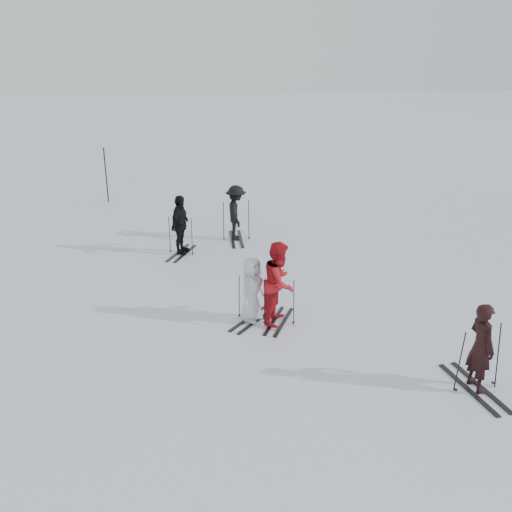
{
  "coord_description": "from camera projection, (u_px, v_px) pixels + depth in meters",
  "views": [
    {
      "loc": [
        -1.73,
        -12.67,
        6.22
      ],
      "look_at": [
        0.0,
        1.0,
        1.0
      ],
      "focal_mm": 40.0,
      "sensor_mm": 36.0,
      "label": 1
    }
  ],
  "objects": [
    {
      "name": "ground",
      "position": [
        261.0,
        308.0,
        14.16
      ],
      "size": [
        120.0,
        120.0,
        0.0
      ],
      "primitive_type": "plane",
      "color": "silver",
      "rests_on": "ground"
    },
    {
      "name": "skier_near_dark",
      "position": [
        481.0,
        348.0,
        10.57
      ],
      "size": [
        0.51,
        0.7,
        1.75
      ],
      "primitive_type": "imported",
      "rotation": [
        0.0,
        0.0,
        1.72
      ],
      "color": "black",
      "rests_on": "ground"
    },
    {
      "name": "skier_red",
      "position": [
        279.0,
        284.0,
        13.11
      ],
      "size": [
        1.08,
        1.18,
        1.96
      ],
      "primitive_type": "imported",
      "rotation": [
        0.0,
        0.0,
        1.13
      ],
      "color": "#B0131B",
      "rests_on": "ground"
    },
    {
      "name": "skier_grey",
      "position": [
        252.0,
        290.0,
        13.24
      ],
      "size": [
        0.88,
        0.91,
        1.57
      ],
      "primitive_type": "imported",
      "rotation": [
        0.0,
        0.0,
        0.88
      ],
      "color": "silver",
      "rests_on": "ground"
    },
    {
      "name": "skier_uphill_left",
      "position": [
        180.0,
        226.0,
        17.44
      ],
      "size": [
        0.85,
        1.16,
        1.83
      ],
      "primitive_type": "imported",
      "rotation": [
        0.0,
        0.0,
        1.15
      ],
      "color": "black",
      "rests_on": "ground"
    },
    {
      "name": "skier_uphill_far",
      "position": [
        236.0,
        213.0,
        18.71
      ],
      "size": [
        0.7,
        1.18,
        1.81
      ],
      "primitive_type": "imported",
      "rotation": [
        0.0,
        0.0,
        1.55
      ],
      "color": "black",
      "rests_on": "ground"
    },
    {
      "name": "skis_near_dark",
      "position": [
        479.0,
        358.0,
        10.63
      ],
      "size": [
        1.99,
        1.26,
        1.36
      ],
      "primitive_type": null,
      "rotation": [
        0.0,
        0.0,
        1.72
      ],
      "color": "black",
      "rests_on": "ground"
    },
    {
      "name": "skis_red",
      "position": [
        279.0,
        300.0,
        13.25
      ],
      "size": [
        1.79,
        1.43,
        1.15
      ],
      "primitive_type": null,
      "rotation": [
        0.0,
        0.0,
        1.13
      ],
      "color": "black",
      "rests_on": "ground"
    },
    {
      "name": "skis_grey",
      "position": [
        252.0,
        299.0,
        13.32
      ],
      "size": [
        1.73,
        1.63,
        1.14
      ],
      "primitive_type": null,
      "rotation": [
        0.0,
        0.0,
        0.88
      ],
      "color": "black",
      "rests_on": "ground"
    },
    {
      "name": "skis_uphill_left",
      "position": [
        181.0,
        235.0,
        17.55
      ],
      "size": [
        1.89,
        1.49,
        1.22
      ],
      "primitive_type": null,
      "rotation": [
        0.0,
        0.0,
        1.15
      ],
      "color": "black",
      "rests_on": "ground"
    },
    {
      "name": "skis_uphill_far",
      "position": [
        236.0,
        220.0,
        18.79
      ],
      "size": [
        1.88,
        1.03,
        1.36
      ],
      "primitive_type": null,
      "rotation": [
        0.0,
        0.0,
        1.55
      ],
      "color": "black",
      "rests_on": "ground"
    },
    {
      "name": "piste_marker",
      "position": [
        106.0,
        175.0,
        23.06
      ],
      "size": [
        0.05,
        0.05,
        2.23
      ],
      "primitive_type": "cylinder",
      "rotation": [
        0.0,
        0.0,
        -0.11
      ],
      "color": "black",
      "rests_on": "ground"
    }
  ]
}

